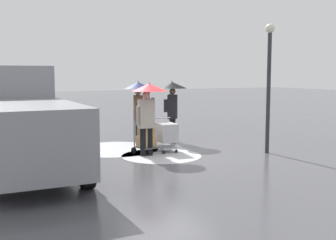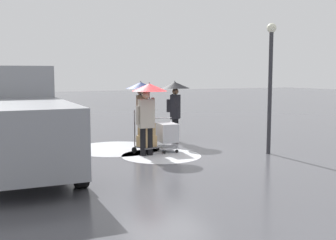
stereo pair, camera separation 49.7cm
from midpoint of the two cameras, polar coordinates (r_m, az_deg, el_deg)
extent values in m
plane|color=#4C4C51|center=(12.72, 0.94, -4.56)|extent=(90.00, 90.00, 0.00)
cylinder|color=silver|center=(12.39, 0.25, -4.84)|extent=(2.34, 2.34, 0.01)
cylinder|color=#ADAFB5|center=(13.61, -5.97, -3.86)|extent=(2.82, 2.82, 0.01)
cube|color=gray|center=(10.36, -17.65, -1.42)|extent=(2.17, 5.27, 1.40)
cube|color=gray|center=(12.17, -18.79, 4.94)|extent=(1.89, 1.47, 0.84)
cube|color=black|center=(12.92, -18.94, 1.42)|extent=(1.66, 0.13, 0.63)
cube|color=#232326|center=(13.09, -18.79, -3.15)|extent=(1.96, 0.24, 0.24)
cylinder|color=black|center=(12.18, -13.76, -3.51)|extent=(0.27, 0.73, 0.72)
cylinder|color=black|center=(9.08, -10.20, -6.78)|extent=(0.27, 0.73, 0.72)
cube|color=#B2B2B7|center=(12.95, 0.98, -1.68)|extent=(0.60, 0.81, 0.56)
cube|color=#B2B2B7|center=(13.02, 0.97, -3.68)|extent=(0.54, 0.73, 0.04)
cylinder|color=#B2B2B7|center=(13.29, 0.35, 0.27)|extent=(0.58, 0.10, 0.04)
sphere|color=black|center=(12.83, 2.32, -4.24)|extent=(0.10, 0.10, 0.10)
sphere|color=black|center=(12.69, 0.57, -4.36)|extent=(0.10, 0.10, 0.10)
sphere|color=black|center=(13.39, 1.35, -3.79)|extent=(0.10, 0.10, 0.10)
sphere|color=black|center=(13.25, -0.33, -3.90)|extent=(0.10, 0.10, 0.10)
cube|color=#515156|center=(12.60, -1.77, -3.68)|extent=(0.62, 0.70, 0.03)
cylinder|color=#515156|center=(12.88, -1.85, -0.98)|extent=(0.04, 0.04, 1.10)
cylinder|color=#515156|center=(12.61, -3.41, -1.14)|extent=(0.04, 0.04, 1.10)
cylinder|color=black|center=(13.00, -1.77, -3.88)|extent=(0.10, 0.21, 0.20)
cylinder|color=black|center=(12.70, -3.46, -4.13)|extent=(0.10, 0.21, 0.20)
cube|color=tan|center=(12.57, -1.77, -2.88)|extent=(0.56, 0.51, 0.33)
cube|color=tan|center=(12.52, -1.78, -1.28)|extent=(0.45, 0.49, 0.38)
cylinder|color=black|center=(14.90, 2.03, -1.36)|extent=(0.18, 0.18, 0.82)
cylinder|color=black|center=(14.71, 1.88, -1.46)|extent=(0.18, 0.18, 0.82)
cube|color=black|center=(14.71, 1.97, 1.79)|extent=(0.50, 0.52, 0.84)
sphere|color=#8C6647|center=(14.68, 1.98, 3.89)|extent=(0.22, 0.22, 0.22)
cylinder|color=black|center=(14.97, 2.17, 1.68)|extent=(0.10, 0.10, 0.55)
cylinder|color=black|center=(14.52, 1.91, 2.60)|extent=(0.30, 0.27, 0.50)
cylinder|color=#333338|center=(14.59, 1.90, 3.25)|extent=(0.02, 0.02, 0.86)
cone|color=black|center=(14.57, 1.90, 4.74)|extent=(1.04, 1.04, 0.22)
sphere|color=#333338|center=(14.57, 1.90, 5.25)|extent=(0.04, 0.04, 0.04)
cube|color=black|center=(14.75, 1.21, 1.96)|extent=(0.31, 0.33, 0.44)
cylinder|color=black|center=(14.56, -2.75, -1.55)|extent=(0.18, 0.18, 0.82)
cylinder|color=black|center=(14.36, -2.67, -1.65)|extent=(0.18, 0.18, 0.82)
cube|color=#473323|center=(14.37, -2.73, 1.68)|extent=(0.40, 0.50, 0.84)
sphere|color=tan|center=(14.33, -2.74, 3.83)|extent=(0.22, 0.22, 0.22)
cylinder|color=#473323|center=(14.63, -2.82, 1.57)|extent=(0.10, 0.10, 0.55)
cylinder|color=#473323|center=(14.17, -2.58, 2.51)|extent=(0.32, 0.19, 0.50)
cylinder|color=#333338|center=(14.24, -2.70, 3.17)|extent=(0.02, 0.02, 0.86)
cone|color=navy|center=(14.23, -2.71, 4.70)|extent=(1.04, 1.04, 0.22)
sphere|color=#333338|center=(14.22, -2.71, 5.22)|extent=(0.04, 0.04, 0.04)
cylinder|color=black|center=(12.34, -2.22, -2.97)|extent=(0.18, 0.18, 0.82)
cylinder|color=black|center=(12.40, -1.35, -2.92)|extent=(0.18, 0.18, 0.82)
cube|color=#B2A899|center=(12.26, -1.80, 0.88)|extent=(0.46, 0.32, 0.84)
sphere|color=beige|center=(12.22, -1.81, 3.40)|extent=(0.22, 0.22, 0.22)
cylinder|color=#B2A899|center=(12.19, -2.95, 0.61)|extent=(0.10, 0.10, 0.55)
cylinder|color=#B2A899|center=(12.32, -1.04, 1.94)|extent=(0.13, 0.31, 0.50)
cylinder|color=#333338|center=(12.27, -1.36, 2.67)|extent=(0.02, 0.02, 0.86)
cone|color=red|center=(12.25, -1.37, 4.44)|extent=(1.04, 1.04, 0.22)
sphere|color=#333338|center=(12.24, -1.37, 5.05)|extent=(0.04, 0.04, 0.04)
cylinder|color=#2D2D33|center=(12.92, 14.69, 3.45)|extent=(0.12, 0.12, 3.60)
sphere|color=#EAEACC|center=(12.97, 14.94, 11.95)|extent=(0.28, 0.28, 0.28)
camera|label=1|loc=(0.25, -88.84, 0.13)|focal=45.05mm
camera|label=2|loc=(0.25, 91.16, -0.13)|focal=45.05mm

